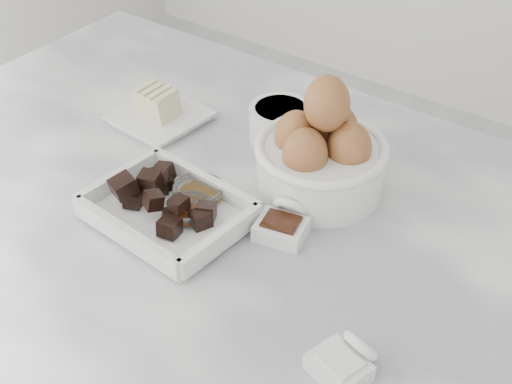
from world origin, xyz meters
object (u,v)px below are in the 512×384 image
egg_bowl (321,154)px  vanilla_spoon (284,223)px  chocolate_dish (167,207)px  zest_bowl (190,212)px  sugar_ramekin (280,122)px  honey_bowl (199,195)px  salt_spoon (344,361)px  butter_plate (158,111)px

egg_bowl → vanilla_spoon: size_ratio=2.12×
chocolate_dish → zest_bowl: (0.02, 0.02, -0.01)m
sugar_ramekin → honey_bowl: (0.00, -0.20, -0.02)m
egg_bowl → honey_bowl: egg_bowl is taller
sugar_ramekin → salt_spoon: sugar_ramekin is taller
butter_plate → chocolate_dish: bearing=-45.0°
honey_bowl → salt_spoon: 0.33m
chocolate_dish → egg_bowl: 0.22m
egg_bowl → sugar_ramekin: bearing=149.1°
butter_plate → zest_bowl: 0.26m
butter_plate → honey_bowl: bearing=-33.9°
chocolate_dish → sugar_ramekin: 0.25m
chocolate_dish → sugar_ramekin: bearing=87.7°
butter_plate → egg_bowl: bearing=0.4°
vanilla_spoon → zest_bowl: bearing=-154.5°
salt_spoon → honey_bowl: bearing=157.3°
chocolate_dish → butter_plate: (-0.18, 0.18, -0.00)m
chocolate_dish → egg_bowl: (0.12, 0.18, 0.03)m
vanilla_spoon → sugar_ramekin: bearing=125.7°
honey_bowl → chocolate_dish: bearing=-102.9°
sugar_ramekin → vanilla_spoon: bearing=-54.3°
chocolate_dish → vanilla_spoon: bearing=26.8°
zest_bowl → salt_spoon: salt_spoon is taller
butter_plate → sugar_ramekin: size_ratio=1.48×
chocolate_dish → honey_bowl: 0.05m
vanilla_spoon → salt_spoon: size_ratio=1.05×
butter_plate → honey_bowl: 0.23m
egg_bowl → salt_spoon: bearing=-53.3°
butter_plate → sugar_ramekin: sugar_ramekin is taller
zest_bowl → vanilla_spoon: size_ratio=0.75×
vanilla_spoon → salt_spoon: 0.23m
chocolate_dish → butter_plate: bearing=135.0°
chocolate_dish → honey_bowl: bearing=77.1°
egg_bowl → zest_bowl: egg_bowl is taller
zest_bowl → butter_plate: bearing=141.4°
butter_plate → zest_bowl: (0.20, -0.16, -0.00)m
egg_bowl → vanilla_spoon: egg_bowl is taller
honey_bowl → zest_bowl: 0.04m
chocolate_dish → honey_bowl: chocolate_dish is taller
honey_bowl → sugar_ramekin: bearing=90.5°
zest_bowl → sugar_ramekin: bearing=93.7°
zest_bowl → salt_spoon: (0.29, -0.09, -0.00)m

